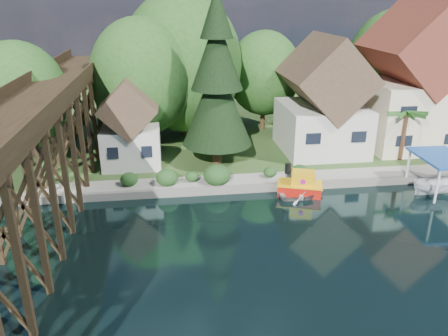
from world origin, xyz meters
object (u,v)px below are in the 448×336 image
Objects in this scene: palm_tree at (407,114)px; boat_white_a at (302,193)px; conifer at (217,83)px; tugboat at (301,185)px; trestle_bridge at (42,148)px; house_left at (323,104)px; shed at (131,128)px; house_center at (411,87)px; boat_canopy at (438,178)px.

palm_tree is 1.33× the size of boat_white_a.
conifer is 4.06× the size of boat_white_a.
conifer is at bearing 131.96° from tugboat.
palm_tree is at bearing -69.82° from boat_white_a.
tugboat is 0.71m from boat_white_a.
conifer is at bearing 33.97° from trestle_bridge.
house_left is 1.40× the size of shed.
trestle_bridge is at bearing 87.27° from boat_white_a.
house_center is at bearing 8.35° from conifer.
trestle_bridge is 19.11m from boat_white_a.
boat_white_a is 0.74× the size of boat_canopy.
house_center is 12.26m from boat_canopy.
shed is 1.56× the size of boat_canopy.
house_center is at bearing -60.84° from boat_white_a.
boat_canopy is (10.66, -0.83, 0.98)m from boat_white_a.
tugboat is at bearing -8.96° from boat_white_a.
house_left is (23.00, 10.83, -0.21)m from trestle_bridge.
shed is at bearing 61.81° from trestle_bridge.
palm_tree is 12.82m from tugboat.
shed is 15.60m from tugboat.
palm_tree is at bearing 13.49° from trestle_bridge.
shed is at bearing -175.23° from house_left.
house_left is 9.10m from house_center.
trestle_bridge is 29.34m from boat_canopy.
boat_white_a is at bearing -91.94° from tugboat.
boat_canopy is at bearing -105.26° from house_center.
house_left is 0.79× the size of house_center.
tugboat is (5.84, -6.49, -7.02)m from conifer.
boat_white_a is at bearing 175.54° from boat_canopy.
palm_tree is at bearing -30.17° from house_left.
shed is 15.95m from boat_white_a.
shed is 2.02× the size of tugboat.
palm_tree reaches higher than boat_white_a.
shed is 2.11× the size of boat_white_a.
house_center reaches higher than trestle_bridge.
conifer is (-19.42, -2.85, 1.35)m from house_center.
house_center reaches higher than shed.
trestle_bridge is 2.93× the size of conifer.
shed is (5.00, 9.33, -1.52)m from trestle_bridge.
boat_canopy is (-2.94, -10.78, -5.05)m from house_center.
trestle_bridge is at bearing -173.84° from tugboat.
house_center is 19.67m from conifer.
conifer reaches higher than palm_tree.
house_center is 2.76× the size of boat_canopy.
trestle_bridge is 8.94× the size of palm_tree.
house_left is at bearing 4.77° from shed.
conifer is 3.00× the size of boat_canopy.
boat_canopy reaches higher than tugboat.
palm_tree is (29.47, 7.07, -0.54)m from trestle_bridge.
tugboat is at bearing -145.48° from house_center.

